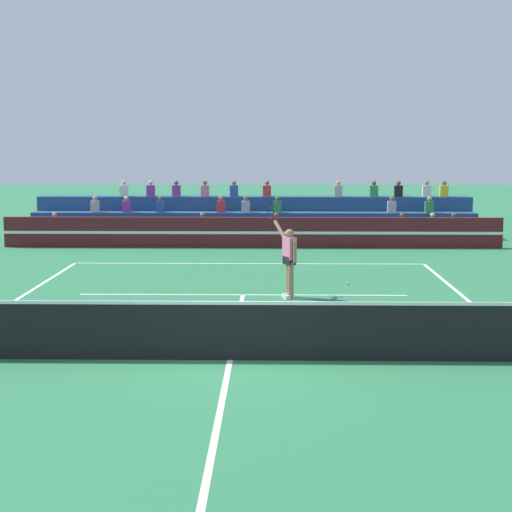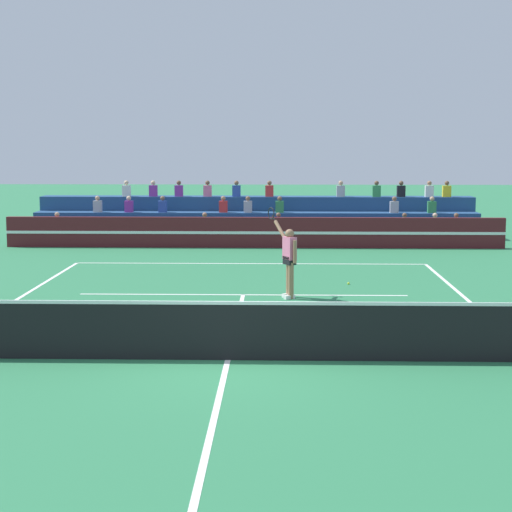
% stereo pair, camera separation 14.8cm
% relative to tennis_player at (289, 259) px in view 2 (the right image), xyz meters
% --- Properties ---
extents(ground_plane, '(120.00, 120.00, 0.00)m').
position_rel_tennis_player_xyz_m(ground_plane, '(-1.15, -6.06, -0.98)').
color(ground_plane, '#2D7A4C').
extents(court_lines, '(11.10, 23.90, 0.01)m').
position_rel_tennis_player_xyz_m(court_lines, '(-1.15, -6.06, -0.97)').
color(court_lines, white).
rests_on(court_lines, ground).
extents(tennis_net, '(12.00, 0.10, 1.10)m').
position_rel_tennis_player_xyz_m(tennis_net, '(-1.15, -6.06, -0.43)').
color(tennis_net, black).
rests_on(tennis_net, ground).
extents(sponsor_banner_wall, '(18.00, 0.26, 1.10)m').
position_rel_tennis_player_xyz_m(sponsor_banner_wall, '(-1.15, 9.92, -0.43)').
color(sponsor_banner_wall, '#51191E').
rests_on(sponsor_banner_wall, ground).
extents(bleacher_stand, '(17.09, 2.85, 2.28)m').
position_rel_tennis_player_xyz_m(bleacher_stand, '(-1.13, 12.46, -0.32)').
color(bleacher_stand, navy).
rests_on(bleacher_stand, ground).
extents(tennis_player, '(0.76, 1.21, 2.25)m').
position_rel_tennis_player_xyz_m(tennis_player, '(0.00, 0.00, 0.00)').
color(tennis_player, '#9E7051').
rests_on(tennis_player, ground).
extents(tennis_ball, '(0.07, 0.07, 0.07)m').
position_rel_tennis_player_xyz_m(tennis_ball, '(1.63, 1.98, -0.94)').
color(tennis_ball, '#C6DB33').
rests_on(tennis_ball, ground).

